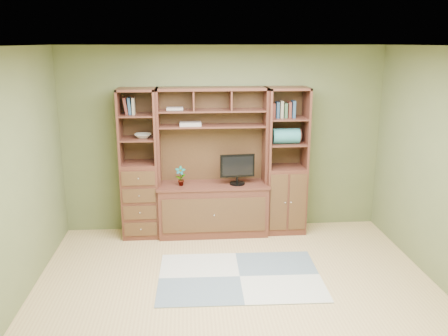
{
  "coord_description": "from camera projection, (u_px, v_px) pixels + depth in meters",
  "views": [
    {
      "loc": [
        -0.51,
        -4.54,
        2.64
      ],
      "look_at": [
        -0.05,
        1.2,
        1.1
      ],
      "focal_mm": 38.0,
      "sensor_mm": 36.0,
      "label": 1
    }
  ],
  "objects": [
    {
      "name": "left_tower",
      "position": [
        139.0,
        164.0,
        6.45
      ],
      "size": [
        0.5,
        0.45,
        2.05
      ],
      "primitive_type": "cube",
      "color": "#52281C",
      "rests_on": "ground"
    },
    {
      "name": "blanket_teal",
      "position": [
        286.0,
        136.0,
        6.46
      ],
      "size": [
        0.36,
        0.21,
        0.21
      ],
      "primitive_type": "cube",
      "color": "teal",
      "rests_on": "right_tower"
    },
    {
      "name": "blanket_red",
      "position": [
        290.0,
        135.0,
        6.6
      ],
      "size": [
        0.31,
        0.17,
        0.17
      ],
      "primitive_type": "cube",
      "color": "brown",
      "rests_on": "right_tower"
    },
    {
      "name": "right_tower",
      "position": [
        286.0,
        161.0,
        6.61
      ],
      "size": [
        0.55,
        0.45,
        2.05
      ],
      "primitive_type": "cube",
      "color": "#52281C",
      "rests_on": "ground"
    },
    {
      "name": "room",
      "position": [
        239.0,
        179.0,
        4.76
      ],
      "size": [
        4.6,
        4.1,
        2.64
      ],
      "color": "tan",
      "rests_on": "ground"
    },
    {
      "name": "orchid",
      "position": [
        180.0,
        176.0,
        6.46
      ],
      "size": [
        0.14,
        0.1,
        0.27
      ],
      "primitive_type": "imported",
      "color": "#985B33",
      "rests_on": "center_hutch"
    },
    {
      "name": "center_hutch",
      "position": [
        213.0,
        163.0,
        6.49
      ],
      "size": [
        1.54,
        0.53,
        2.05
      ],
      "primitive_type": "cube",
      "color": "#52281C",
      "rests_on": "ground"
    },
    {
      "name": "magazines",
      "position": [
        190.0,
        124.0,
        6.41
      ],
      "size": [
        0.29,
        0.21,
        0.04
      ],
      "primitive_type": "cube",
      "color": "#AE9F94",
      "rests_on": "center_hutch"
    },
    {
      "name": "rug",
      "position": [
        240.0,
        277.0,
        5.48
      ],
      "size": [
        1.9,
        1.29,
        0.01
      ],
      "primitive_type": "cube",
      "rotation": [
        0.0,
        0.0,
        -0.02
      ],
      "color": "#A0A5A5",
      "rests_on": "ground"
    },
    {
      "name": "monitor",
      "position": [
        237.0,
        164.0,
        6.48
      ],
      "size": [
        0.49,
        0.25,
        0.58
      ],
      "primitive_type": "cube",
      "rotation": [
        0.0,
        0.0,
        0.09
      ],
      "color": "black",
      "rests_on": "center_hutch"
    },
    {
      "name": "bowl",
      "position": [
        143.0,
        136.0,
        6.35
      ],
      "size": [
        0.22,
        0.22,
        0.06
      ],
      "primitive_type": "imported",
      "color": "beige",
      "rests_on": "left_tower"
    }
  ]
}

